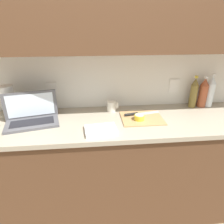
% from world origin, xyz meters
% --- Properties ---
extents(ground_plane, '(12.00, 12.00, 0.00)m').
position_xyz_m(ground_plane, '(0.00, 0.00, 0.00)').
color(ground_plane, '#847056').
rests_on(ground_plane, ground).
extents(wall_back, '(5.20, 0.38, 2.60)m').
position_xyz_m(wall_back, '(0.00, 0.22, 1.56)').
color(wall_back, white).
rests_on(wall_back, ground_plane).
extents(counter_unit, '(2.56, 0.59, 0.92)m').
position_xyz_m(counter_unit, '(-0.02, 0.00, 0.47)').
color(counter_unit, brown).
rests_on(counter_unit, ground_plane).
extents(laptop, '(0.42, 0.29, 0.23)m').
position_xyz_m(laptop, '(-0.47, 0.03, 0.98)').
color(laptop, '#515156').
rests_on(laptop, counter_unit).
extents(cutting_board, '(0.33, 0.27, 0.01)m').
position_xyz_m(cutting_board, '(0.38, 0.02, 0.93)').
color(cutting_board, tan).
rests_on(cutting_board, counter_unit).
extents(knife, '(0.30, 0.09, 0.02)m').
position_xyz_m(knife, '(0.34, 0.07, 0.94)').
color(knife, silver).
rests_on(knife, cutting_board).
extents(lemon_half_cut, '(0.08, 0.08, 0.04)m').
position_xyz_m(lemon_half_cut, '(0.35, -0.02, 0.95)').
color(lemon_half_cut, yellow).
rests_on(lemon_half_cut, cutting_board).
extents(bottle_green_soda, '(0.06, 0.06, 0.29)m').
position_xyz_m(bottle_green_soda, '(0.89, 0.22, 1.05)').
color(bottle_green_soda, olive).
rests_on(bottle_green_soda, counter_unit).
extents(bottle_oil_tall, '(0.08, 0.08, 0.28)m').
position_xyz_m(bottle_oil_tall, '(0.98, 0.22, 1.05)').
color(bottle_oil_tall, '#A34C2D').
rests_on(bottle_oil_tall, counter_unit).
extents(bottle_water_clear, '(0.07, 0.07, 0.30)m').
position_xyz_m(bottle_water_clear, '(1.04, 0.22, 1.06)').
color(bottle_water_clear, silver).
rests_on(bottle_water_clear, counter_unit).
extents(measuring_cup, '(0.10, 0.08, 0.09)m').
position_xyz_m(measuring_cup, '(0.15, 0.19, 0.97)').
color(measuring_cup, silver).
rests_on(measuring_cup, counter_unit).
extents(paper_towel_roll, '(0.11, 0.11, 0.25)m').
position_xyz_m(paper_towel_roll, '(-0.68, 0.18, 1.05)').
color(paper_towel_roll, white).
rests_on(paper_towel_roll, counter_unit).
extents(dish_towel, '(0.24, 0.18, 0.02)m').
position_xyz_m(dish_towel, '(0.04, -0.16, 0.93)').
color(dish_towel, white).
rests_on(dish_towel, counter_unit).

